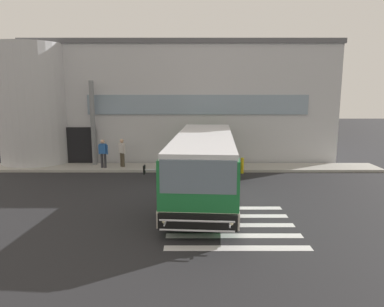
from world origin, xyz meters
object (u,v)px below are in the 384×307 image
(entry_support_column, at_px, (91,123))
(passenger_by_doorway, at_px, (121,152))
(passenger_near_column, at_px, (102,152))
(bus_main_foreground, at_px, (203,165))
(safety_bollard_yellow, at_px, (241,166))

(entry_support_column, relative_size, passenger_by_doorway, 3.04)
(passenger_near_column, xyz_separation_m, passenger_by_doorway, (1.05, 0.23, -0.03))
(passenger_by_doorway, bearing_deg, entry_support_column, 158.71)
(bus_main_foreground, bearing_deg, passenger_near_column, 139.95)
(entry_support_column, xyz_separation_m, safety_bollard_yellow, (8.88, -1.80, -2.25))
(bus_main_foreground, distance_m, passenger_by_doorway, 6.93)
(passenger_near_column, distance_m, passenger_by_doorway, 1.08)
(passenger_by_doorway, bearing_deg, bus_main_foreground, -47.12)
(bus_main_foreground, xyz_separation_m, passenger_near_column, (-5.77, 4.85, -0.22))
(entry_support_column, bearing_deg, safety_bollard_yellow, -11.45)
(entry_support_column, bearing_deg, bus_main_foreground, -41.43)
(entry_support_column, distance_m, bus_main_foreground, 8.87)
(bus_main_foreground, xyz_separation_m, passenger_by_doorway, (-4.71, 5.07, -0.25))
(bus_main_foreground, height_order, passenger_near_column, bus_main_foreground)
(entry_support_column, xyz_separation_m, bus_main_foreground, (6.57, -5.80, -1.37))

